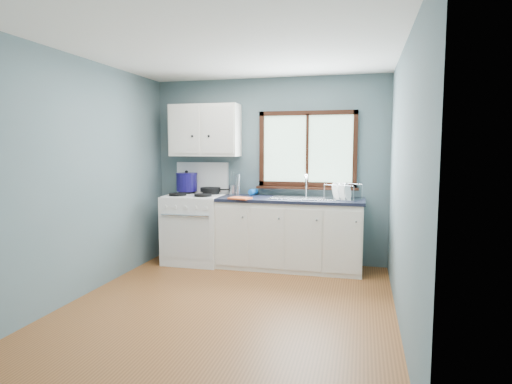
% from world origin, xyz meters
% --- Properties ---
extents(floor, '(3.20, 3.60, 0.02)m').
position_xyz_m(floor, '(0.00, 0.00, -0.01)').
color(floor, brown).
rests_on(floor, ground).
extents(ceiling, '(3.20, 3.60, 0.02)m').
position_xyz_m(ceiling, '(0.00, 0.00, 2.51)').
color(ceiling, white).
rests_on(ceiling, wall_back).
extents(wall_back, '(3.20, 0.02, 2.50)m').
position_xyz_m(wall_back, '(0.00, 1.81, 1.25)').
color(wall_back, slate).
rests_on(wall_back, ground).
extents(wall_front, '(3.20, 0.02, 2.50)m').
position_xyz_m(wall_front, '(0.00, -1.81, 1.25)').
color(wall_front, slate).
rests_on(wall_front, ground).
extents(wall_left, '(0.02, 3.60, 2.50)m').
position_xyz_m(wall_left, '(-1.61, 0.00, 1.25)').
color(wall_left, slate).
rests_on(wall_left, ground).
extents(wall_right, '(0.02, 3.60, 2.50)m').
position_xyz_m(wall_right, '(1.61, 0.00, 1.25)').
color(wall_right, slate).
rests_on(wall_right, ground).
extents(gas_range, '(0.76, 0.69, 1.36)m').
position_xyz_m(gas_range, '(-0.95, 1.47, 0.49)').
color(gas_range, white).
rests_on(gas_range, floor).
extents(base_cabinets, '(1.85, 0.60, 0.88)m').
position_xyz_m(base_cabinets, '(0.36, 1.49, 0.41)').
color(base_cabinets, white).
rests_on(base_cabinets, floor).
extents(countertop, '(1.89, 0.64, 0.04)m').
position_xyz_m(countertop, '(0.36, 1.49, 0.90)').
color(countertop, black).
rests_on(countertop, base_cabinets).
extents(sink, '(0.84, 0.46, 0.44)m').
position_xyz_m(sink, '(0.54, 1.49, 0.86)').
color(sink, silver).
rests_on(sink, countertop).
extents(window, '(1.36, 0.10, 1.03)m').
position_xyz_m(window, '(0.54, 1.77, 1.48)').
color(window, '#9EC6A8').
rests_on(window, wall_back).
extents(upper_cabinets, '(0.95, 0.35, 0.70)m').
position_xyz_m(upper_cabinets, '(-0.85, 1.63, 1.80)').
color(upper_cabinets, white).
rests_on(upper_cabinets, wall_back).
extents(skillet, '(0.44, 0.33, 0.06)m').
position_xyz_m(skillet, '(-0.78, 1.64, 0.99)').
color(skillet, black).
rests_on(skillet, gas_range).
extents(stockpot, '(0.32, 0.32, 0.29)m').
position_xyz_m(stockpot, '(-1.13, 1.62, 1.09)').
color(stockpot, '#120B49').
rests_on(stockpot, gas_range).
extents(utensil_crock, '(0.13, 0.13, 0.35)m').
position_xyz_m(utensil_crock, '(-0.48, 1.69, 0.99)').
color(utensil_crock, silver).
rests_on(utensil_crock, countertop).
extents(thermos, '(0.08, 0.08, 0.28)m').
position_xyz_m(thermos, '(-0.39, 1.66, 1.06)').
color(thermos, silver).
rests_on(thermos, countertop).
extents(soap_bottle, '(0.11, 0.11, 0.23)m').
position_xyz_m(soap_bottle, '(-0.21, 1.63, 1.03)').
color(soap_bottle, blue).
rests_on(soap_bottle, countertop).
extents(dish_towel, '(0.30, 0.24, 0.02)m').
position_xyz_m(dish_towel, '(-0.24, 1.24, 0.93)').
color(dish_towel, '#E45A29').
rests_on(dish_towel, countertop).
extents(dish_rack, '(0.48, 0.43, 0.21)m').
position_xyz_m(dish_rack, '(1.02, 1.47, 0.98)').
color(dish_rack, silver).
rests_on(dish_rack, countertop).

